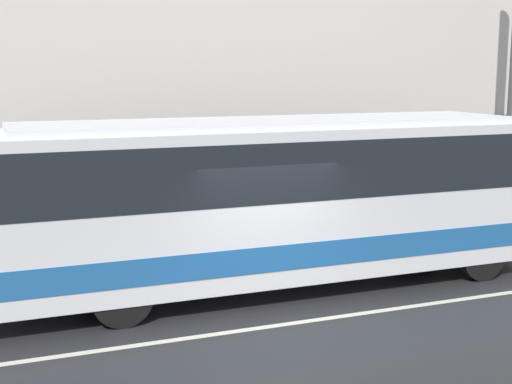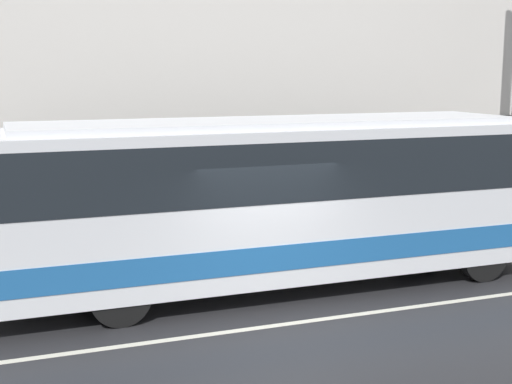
# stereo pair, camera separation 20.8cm
# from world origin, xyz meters

# --- Properties ---
(ground_plane) EXTENTS (60.00, 60.00, 0.00)m
(ground_plane) POSITION_xyz_m (0.00, 0.00, 0.00)
(ground_plane) COLOR #262628
(sidewalk) EXTENTS (60.00, 2.42, 0.14)m
(sidewalk) POSITION_xyz_m (0.00, 5.21, 0.07)
(sidewalk) COLOR #A09E99
(sidewalk) RESTS_ON ground_plane
(lane_stripe) EXTENTS (54.00, 0.14, 0.01)m
(lane_stripe) POSITION_xyz_m (0.00, 0.00, 0.00)
(lane_stripe) COLOR beige
(lane_stripe) RESTS_ON ground_plane
(transit_bus) EXTENTS (11.07, 2.61, 3.17)m
(transit_bus) POSITION_xyz_m (0.64, 2.04, 1.79)
(transit_bus) COLOR silver
(transit_bus) RESTS_ON ground_plane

